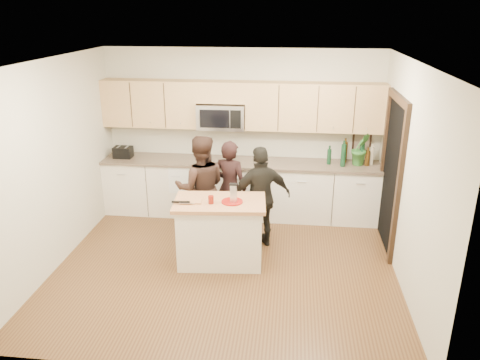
# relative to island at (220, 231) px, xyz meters

# --- Properties ---
(floor) EXTENTS (4.50, 4.50, 0.00)m
(floor) POSITION_rel_island_xyz_m (0.09, -0.10, -0.45)
(floor) COLOR brown
(floor) RESTS_ON ground
(room_shell) EXTENTS (4.52, 4.02, 2.71)m
(room_shell) POSITION_rel_island_xyz_m (0.09, -0.10, 1.28)
(room_shell) COLOR beige
(room_shell) RESTS_ON ground
(back_cabinetry) EXTENTS (4.50, 0.66, 0.94)m
(back_cabinetry) POSITION_rel_island_xyz_m (0.09, 1.59, 0.02)
(back_cabinetry) COLOR silver
(back_cabinetry) RESTS_ON ground
(upper_cabinetry) EXTENTS (4.50, 0.33, 0.75)m
(upper_cabinetry) POSITION_rel_island_xyz_m (0.12, 1.73, 1.39)
(upper_cabinetry) COLOR tan
(upper_cabinetry) RESTS_ON ground
(microwave) EXTENTS (0.76, 0.41, 0.40)m
(microwave) POSITION_rel_island_xyz_m (-0.22, 1.70, 1.20)
(microwave) COLOR silver
(microwave) RESTS_ON ground
(doorway) EXTENTS (0.06, 1.25, 2.20)m
(doorway) POSITION_rel_island_xyz_m (2.32, 0.80, 0.70)
(doorway) COLOR black
(doorway) RESTS_ON ground
(framed_picture) EXTENTS (0.30, 0.03, 0.38)m
(framed_picture) POSITION_rel_island_xyz_m (2.04, 1.88, 0.83)
(framed_picture) COLOR black
(framed_picture) RESTS_ON ground
(dish_towel) EXTENTS (0.34, 0.60, 0.48)m
(dish_towel) POSITION_rel_island_xyz_m (-0.86, 1.40, 0.35)
(dish_towel) COLOR white
(dish_towel) RESTS_ON ground
(island) EXTENTS (1.26, 0.80, 0.90)m
(island) POSITION_rel_island_xyz_m (0.00, 0.00, 0.00)
(island) COLOR silver
(island) RESTS_ON ground
(red_plate) EXTENTS (0.28, 0.28, 0.02)m
(red_plate) POSITION_rel_island_xyz_m (0.17, -0.02, 0.45)
(red_plate) COLOR maroon
(red_plate) RESTS_ON island
(box_grater) EXTENTS (0.10, 0.06, 0.25)m
(box_grater) POSITION_rel_island_xyz_m (0.19, -0.04, 0.59)
(box_grater) COLOR silver
(box_grater) RESTS_ON red_plate
(drink_glass) EXTENTS (0.07, 0.07, 0.10)m
(drink_glass) POSITION_rel_island_xyz_m (-0.10, -0.09, 0.50)
(drink_glass) COLOR maroon
(drink_glass) RESTS_ON island
(cutting_board) EXTENTS (0.29, 0.19, 0.02)m
(cutting_board) POSITION_rel_island_xyz_m (-0.37, -0.07, 0.45)
(cutting_board) COLOR tan
(cutting_board) RESTS_ON island
(tongs) EXTENTS (0.24, 0.05, 0.02)m
(tongs) POSITION_rel_island_xyz_m (-0.48, -0.16, 0.47)
(tongs) COLOR black
(tongs) RESTS_ON cutting_board
(knife) EXTENTS (0.20, 0.04, 0.01)m
(knife) POSITION_rel_island_xyz_m (-0.40, -0.17, 0.47)
(knife) COLOR silver
(knife) RESTS_ON cutting_board
(toaster) EXTENTS (0.30, 0.21, 0.18)m
(toaster) POSITION_rel_island_xyz_m (-1.87, 1.57, 0.58)
(toaster) COLOR black
(toaster) RESTS_ON back_cabinetry
(bottle_cluster) EXTENTS (0.73, 0.29, 0.41)m
(bottle_cluster) POSITION_rel_island_xyz_m (1.89, 1.62, 0.67)
(bottle_cluster) COLOR #10321B
(bottle_cluster) RESTS_ON back_cabinetry
(orchid) EXTENTS (0.37, 0.34, 0.54)m
(orchid) POSITION_rel_island_xyz_m (1.99, 1.62, 0.76)
(orchid) COLOR #367A31
(orchid) RESTS_ON back_cabinetry
(woman_left) EXTENTS (0.60, 0.47, 1.47)m
(woman_left) POSITION_rel_island_xyz_m (0.01, 0.92, 0.28)
(woman_left) COLOR black
(woman_left) RESTS_ON ground
(woman_center) EXTENTS (0.88, 0.75, 1.58)m
(woman_center) POSITION_rel_island_xyz_m (-0.39, 0.71, 0.34)
(woman_center) COLOR #301F18
(woman_center) RESTS_ON ground
(woman_right) EXTENTS (0.95, 0.66, 1.50)m
(woman_right) POSITION_rel_island_xyz_m (0.51, 0.55, 0.29)
(woman_right) COLOR black
(woman_right) RESTS_ON ground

